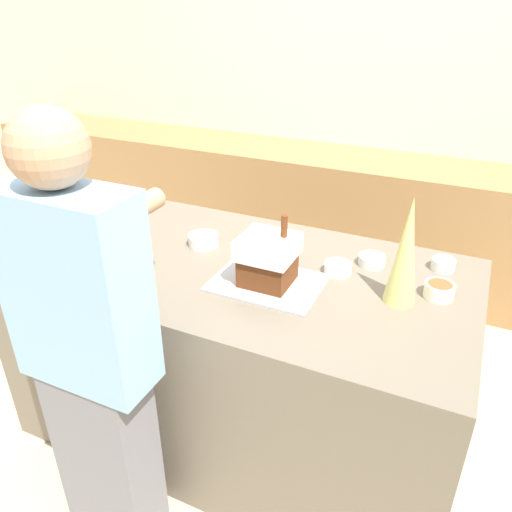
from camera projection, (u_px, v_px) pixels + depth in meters
ground_plane at (240, 424)px, 2.46m from camera, size 12.00×12.00×0.00m
wall_back at (367, 87)px, 3.48m from camera, size 8.00×0.05×2.60m
back_cabinet_block at (344, 217)px, 3.62m from camera, size 6.00×0.60×0.89m
kitchen_island at (239, 352)px, 2.25m from camera, size 1.89×0.96×0.90m
baking_tray at (267, 282)px, 1.91m from camera, size 0.41×0.31×0.01m
gingerbread_house at (268, 259)px, 1.86m from camera, size 0.20×0.20×0.27m
decorative_tree at (406, 251)px, 1.71m from camera, size 0.11×0.11×0.40m
candy_bowl_behind_tray at (258, 234)px, 2.23m from camera, size 0.11×0.11×0.05m
candy_bowl_beside_tree at (439, 290)px, 1.81m from camera, size 0.11×0.11×0.05m
candy_bowl_center_rear at (443, 264)px, 1.99m from camera, size 0.09×0.09×0.04m
candy_bowl_near_tray_right at (338, 268)px, 1.97m from camera, size 0.11×0.11×0.04m
candy_bowl_far_left at (203, 239)px, 2.19m from camera, size 0.13×0.13×0.05m
candy_bowl_front_corner at (99, 227)px, 2.30m from camera, size 0.10×0.10×0.05m
candy_bowl_far_right at (372, 260)px, 2.03m from camera, size 0.11×0.11×0.04m
cookbook at (119, 211)px, 2.51m from camera, size 0.24×0.17×0.02m
mug at (93, 258)px, 1.99m from camera, size 0.09×0.09×0.09m
person at (91, 360)px, 1.59m from camera, size 0.43×0.54×1.64m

